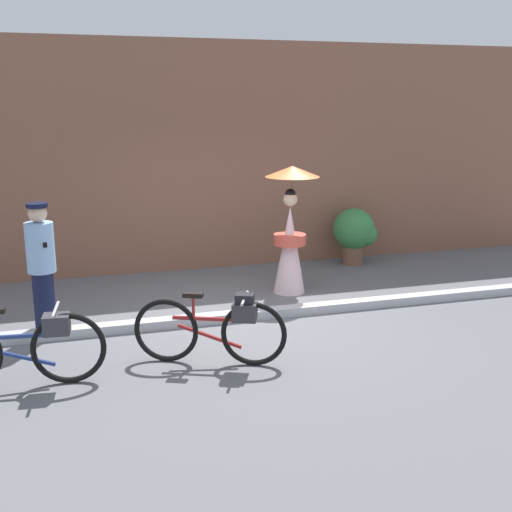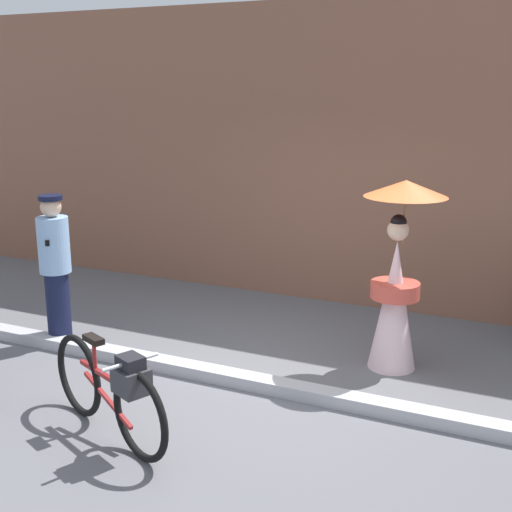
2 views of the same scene
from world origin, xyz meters
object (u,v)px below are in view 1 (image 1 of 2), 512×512
person_officer (42,266)px  potted_plant_by_door (355,232)px  bicycle_far_side (22,347)px  person_with_parasol (290,230)px  bicycle_near_officer (216,327)px

person_officer → potted_plant_by_door: (5.23, 2.19, -0.30)m
bicycle_far_side → person_with_parasol: size_ratio=0.92×
bicycle_far_side → person_officer: size_ratio=1.06×
person_with_parasol → potted_plant_by_door: (1.69, 1.29, -0.38)m
potted_plant_by_door → person_officer: bearing=-157.3°
person_officer → person_with_parasol: 3.65m
potted_plant_by_door → bicycle_near_officer: bearing=-132.8°
bicycle_near_officer → bicycle_far_side: size_ratio=0.90×
bicycle_near_officer → person_officer: (-1.82, 1.48, 0.46)m
bicycle_near_officer → potted_plant_by_door: (3.40, 3.67, 0.15)m
bicycle_far_side → person_with_parasol: 4.46m
bicycle_far_side → bicycle_near_officer: bearing=0.1°
bicycle_near_officer → person_officer: size_ratio=0.96×
bicycle_far_side → person_officer: (0.19, 1.49, 0.46)m
person_officer → bicycle_far_side: bearing=-97.4°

